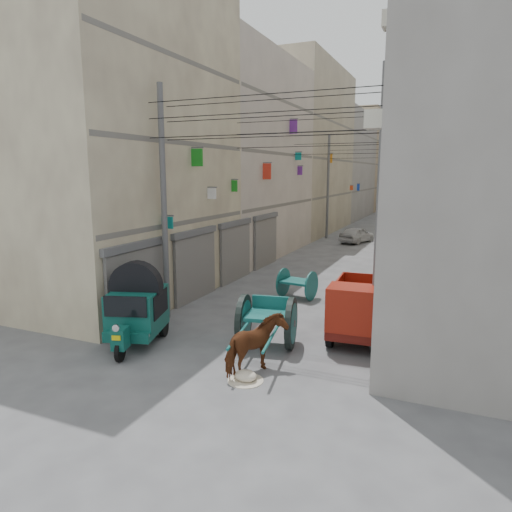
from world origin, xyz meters
The scene contains 18 objects.
ground centered at (0.00, 0.00, 0.00)m, with size 140.00×140.00×0.00m, color #49494C.
building_row_left centered at (-8.00, 34.13, 6.46)m, with size 8.00×62.00×14.00m.
building_row_right centered at (8.00, 34.13, 6.46)m, with size 8.00×62.00×14.00m.
end_cap_building centered at (0.00, 66.00, 6.50)m, with size 22.00×10.00×13.00m, color tan.
shutters_left centered at (-3.92, 10.38, 1.49)m, with size 0.18×14.40×2.88m.
signboards centered at (-0.01, 21.66, 3.43)m, with size 8.22×40.52×5.67m.
ac_units centered at (3.65, 7.67, 7.43)m, with size 0.70×6.55×3.35m.
utility_poles centered at (0.00, 17.00, 4.00)m, with size 7.40×22.20×8.00m.
overhead_cables centered at (0.00, 14.40, 6.77)m, with size 7.40×22.52×1.12m.
auto_rickshaw centered at (-2.99, 3.55, 1.13)m, with size 2.08×2.83×1.92m.
tonga_cart centered at (0.69, 4.84, 0.80)m, with size 1.86×3.57×1.54m.
mini_truck centered at (3.03, 6.32, 0.91)m, with size 1.73×3.48×1.90m.
second_cart centered at (-0.17, 10.27, 0.64)m, with size 1.51×1.37×1.20m.
feed_sack centered at (1.07, 2.50, 0.14)m, with size 0.56×0.45×0.28m, color beige.
horse centered at (1.12, 3.00, 0.75)m, with size 0.81×1.78×1.50m, color brown.
distant_car_white centered at (-0.96, 26.61, 0.59)m, with size 1.39×3.44×1.17m, color #BDBDBD.
distant_car_grey centered at (2.29, 35.20, 0.66)m, with size 1.39×3.98×1.31m, color slate.
distant_car_green centered at (0.26, 41.71, 0.54)m, with size 1.50×3.69×1.07m, color #236657.
Camera 1 is at (5.51, -7.09, 5.07)m, focal length 32.00 mm.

